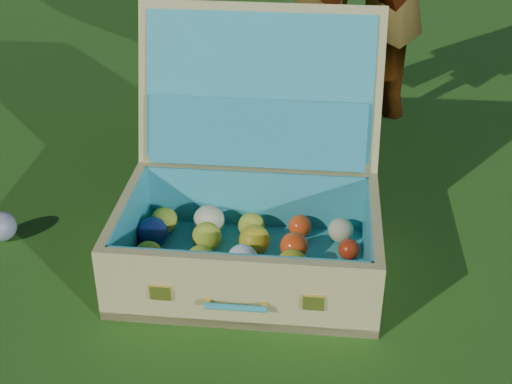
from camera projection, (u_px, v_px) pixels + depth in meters
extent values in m
plane|color=#215114|center=(197.00, 242.00, 1.90)|extent=(60.00, 60.00, 0.00)
sphere|color=#4163A9|center=(1.00, 226.00, 1.89)|extent=(0.08, 0.08, 0.08)
cube|color=tan|center=(248.00, 270.00, 1.77)|extent=(0.68, 0.51, 0.02)
cube|color=tan|center=(237.00, 293.00, 1.56)|extent=(0.62, 0.12, 0.19)
cube|color=tan|center=(256.00, 201.00, 1.90)|extent=(0.62, 0.12, 0.19)
cube|color=tan|center=(126.00, 235.00, 1.76)|extent=(0.08, 0.37, 0.19)
cube|color=tan|center=(373.00, 250.00, 1.70)|extent=(0.08, 0.37, 0.19)
cube|color=teal|center=(248.00, 265.00, 1.76)|extent=(0.63, 0.45, 0.01)
cube|color=teal|center=(238.00, 285.00, 1.57)|extent=(0.58, 0.09, 0.17)
cube|color=teal|center=(255.00, 200.00, 1.88)|extent=(0.58, 0.09, 0.17)
cube|color=teal|center=(131.00, 232.00, 1.75)|extent=(0.06, 0.37, 0.17)
cube|color=teal|center=(367.00, 245.00, 1.70)|extent=(0.06, 0.37, 0.17)
cube|color=tan|center=(260.00, 86.00, 1.84)|extent=(0.65, 0.26, 0.41)
cube|color=teal|center=(259.00, 87.00, 1.81)|extent=(0.59, 0.21, 0.36)
cube|color=teal|center=(257.00, 133.00, 1.83)|extent=(0.57, 0.16, 0.17)
cube|color=#F2C659|center=(161.00, 293.00, 1.56)|extent=(0.05, 0.02, 0.04)
cube|color=#F2C659|center=(313.00, 303.00, 1.53)|extent=(0.05, 0.02, 0.04)
cylinder|color=teal|center=(236.00, 308.00, 1.54)|extent=(0.14, 0.03, 0.01)
cube|color=#F2C659|center=(207.00, 303.00, 1.55)|extent=(0.02, 0.02, 0.01)
cube|color=#F2C659|center=(265.00, 307.00, 1.54)|extent=(0.02, 0.02, 0.01)
sphere|color=#FF4A15|center=(143.00, 282.00, 1.66)|extent=(0.05, 0.05, 0.05)
sphere|color=white|center=(186.00, 284.00, 1.65)|extent=(0.05, 0.05, 0.05)
sphere|color=white|center=(238.00, 281.00, 1.62)|extent=(0.10, 0.10, 0.10)
sphere|color=gold|center=(296.00, 290.00, 1.61)|extent=(0.07, 0.07, 0.07)
sphere|color=#0F1E4B|center=(343.00, 294.00, 1.60)|extent=(0.07, 0.07, 0.07)
sphere|color=gold|center=(149.00, 256.00, 1.73)|extent=(0.07, 0.07, 0.07)
sphere|color=gold|center=(201.00, 259.00, 1.72)|extent=(0.07, 0.07, 0.07)
sphere|color=white|center=(243.00, 260.00, 1.71)|extent=(0.08, 0.08, 0.08)
sphere|color=gold|center=(292.00, 265.00, 1.69)|extent=(0.08, 0.08, 0.08)
sphere|color=red|center=(342.00, 274.00, 1.69)|extent=(0.04, 0.04, 0.04)
sphere|color=#0F1E4B|center=(152.00, 233.00, 1.81)|extent=(0.08, 0.08, 0.08)
sphere|color=gold|center=(207.00, 237.00, 1.80)|extent=(0.07, 0.07, 0.07)
sphere|color=gold|center=(254.00, 240.00, 1.78)|extent=(0.08, 0.08, 0.08)
sphere|color=#FF4A15|center=(294.00, 246.00, 1.77)|extent=(0.07, 0.07, 0.07)
sphere|color=red|center=(349.00, 249.00, 1.77)|extent=(0.05, 0.05, 0.05)
sphere|color=gold|center=(164.00, 220.00, 1.87)|extent=(0.07, 0.07, 0.07)
sphere|color=beige|center=(209.00, 220.00, 1.86)|extent=(0.08, 0.08, 0.08)
sphere|color=gold|center=(251.00, 226.00, 1.85)|extent=(0.07, 0.07, 0.07)
sphere|color=#FF4A15|center=(300.00, 226.00, 1.86)|extent=(0.06, 0.06, 0.06)
sphere|color=beige|center=(341.00, 230.00, 1.83)|extent=(0.07, 0.07, 0.07)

